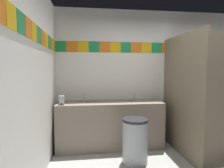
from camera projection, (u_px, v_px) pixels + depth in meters
name	position (u px, v px, depth m)	size (l,w,h in m)	color
wall_back	(150.00, 76.00, 4.02)	(3.87, 0.09, 2.67)	white
wall_side	(26.00, 83.00, 2.04)	(0.09, 3.40, 2.67)	white
vanity_counter	(110.00, 124.00, 3.65)	(1.97, 0.59, 0.87)	gray
faucet_left	(84.00, 99.00, 3.63)	(0.04, 0.10, 0.14)	silver
faucet_right	(134.00, 98.00, 3.76)	(0.04, 0.10, 0.14)	silver
soap_dispenser	(62.00, 100.00, 3.32)	(0.09, 0.09, 0.16)	#B7BABF
stall_divider	(198.00, 97.00, 3.10)	(0.92, 1.44, 2.09)	#726651
toilet	(196.00, 130.00, 3.73)	(0.39, 0.49, 0.74)	white
trash_bin	(135.00, 141.00, 3.04)	(0.41, 0.41, 0.71)	#999EA3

